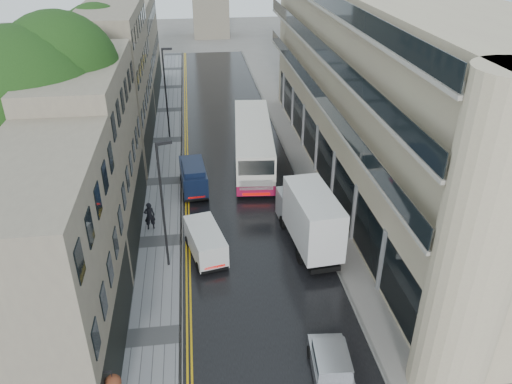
{
  "coord_description": "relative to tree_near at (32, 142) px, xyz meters",
  "views": [
    {
      "loc": [
        -3.18,
        -7.63,
        18.16
      ],
      "look_at": [
        0.11,
        18.0,
        3.91
      ],
      "focal_mm": 35.0,
      "sensor_mm": 36.0,
      "label": 1
    }
  ],
  "objects": [
    {
      "name": "lamp_post_far",
      "position": [
        6.82,
        16.53,
        -2.74
      ],
      "size": [
        0.92,
        0.23,
        8.17
      ],
      "primitive_type": null,
      "rotation": [
        0.0,
        0.0,
        0.02
      ],
      "color": "black",
      "rests_on": "left_sidewalk"
    },
    {
      "name": "navy_van",
      "position": [
        8.2,
        4.5,
        -5.79
      ],
      "size": [
        2.11,
        4.56,
        2.26
      ],
      "primitive_type": null,
      "rotation": [
        0.0,
        0.0,
        0.08
      ],
      "color": "black",
      "rests_on": "road"
    },
    {
      "name": "old_shop_row",
      "position": [
        3.05,
        10.0,
        -0.95
      ],
      "size": [
        4.5,
        56.0,
        12.0
      ],
      "primitive_type": null,
      "color": "gray",
      "rests_on": "ground"
    },
    {
      "name": "lamp_post_near",
      "position": [
        7.21,
        -3.36,
        -2.92
      ],
      "size": [
        0.9,
        0.41,
        7.8
      ],
      "primitive_type": null,
      "rotation": [
        0.0,
        0.0,
        0.25
      ],
      "color": "#232325",
      "rests_on": "left_sidewalk"
    },
    {
      "name": "pedestrian",
      "position": [
        5.95,
        0.75,
        -5.85
      ],
      "size": [
        0.79,
        0.61,
        1.94
      ],
      "primitive_type": "imported",
      "rotation": [
        0.0,
        0.0,
        3.36
      ],
      "color": "black",
      "rests_on": "left_sidewalk"
    },
    {
      "name": "modern_block",
      "position": [
        22.8,
        6.0,
        0.05
      ],
      "size": [
        8.0,
        40.0,
        14.0
      ],
      "primitive_type": null,
      "color": "beige",
      "rests_on": "ground"
    },
    {
      "name": "white_van",
      "position": [
        8.98,
        -4.08,
        -6.0
      ],
      "size": [
        2.58,
        4.36,
        1.85
      ],
      "primitive_type": null,
      "rotation": [
        0.0,
        0.0,
        0.21
      ],
      "color": "silver",
      "rests_on": "road"
    },
    {
      "name": "white_lorry",
      "position": [
        14.98,
        -4.02,
        -4.94
      ],
      "size": [
        2.91,
        7.71,
        3.96
      ],
      "primitive_type": null,
      "rotation": [
        0.0,
        0.0,
        0.09
      ],
      "color": "silver",
      "rests_on": "road"
    },
    {
      "name": "tree_near",
      "position": [
        0.0,
        0.0,
        0.0
      ],
      "size": [
        10.56,
        10.56,
        13.89
      ],
      "primitive_type": null,
      "color": "black",
      "rests_on": "ground"
    },
    {
      "name": "right_sidewalk",
      "position": [
        17.9,
        7.5,
        -6.89
      ],
      "size": [
        1.8,
        85.0,
        0.12
      ],
      "primitive_type": "cube",
      "color": "slate",
      "rests_on": "ground"
    },
    {
      "name": "left_sidewalk",
      "position": [
        6.65,
        7.5,
        -6.89
      ],
      "size": [
        2.7,
        85.0,
        0.12
      ],
      "primitive_type": "cube",
      "color": "gray",
      "rests_on": "ground"
    },
    {
      "name": "cream_bus",
      "position": [
        12.3,
        6.65,
        -5.21
      ],
      "size": [
        3.93,
        12.79,
        3.44
      ],
      "primitive_type": null,
      "rotation": [
        0.0,
        0.0,
        -0.09
      ],
      "color": "silver",
      "rests_on": "road"
    },
    {
      "name": "tree_far",
      "position": [
        0.3,
        13.0,
        -0.72
      ],
      "size": [
        9.24,
        9.24,
        12.46
      ],
      "primitive_type": null,
      "color": "black",
      "rests_on": "ground"
    },
    {
      "name": "road",
      "position": [
        12.5,
        7.5,
        -6.94
      ],
      "size": [
        9.0,
        85.0,
        0.02
      ],
      "primitive_type": "cube",
      "color": "black",
      "rests_on": "ground"
    }
  ]
}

